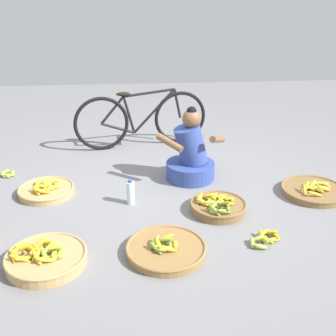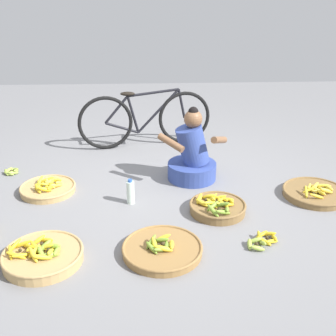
{
  "view_description": "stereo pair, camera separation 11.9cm",
  "coord_description": "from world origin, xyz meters",
  "px_view_note": "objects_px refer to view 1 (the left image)",
  "views": [
    {
      "loc": [
        -0.3,
        -3.77,
        1.94
      ],
      "look_at": [
        0.0,
        -0.2,
        0.35
      ],
      "focal_mm": 44.71,
      "sensor_mm": 36.0,
      "label": 1
    },
    {
      "loc": [
        -0.18,
        -3.78,
        1.94
      ],
      "look_at": [
        0.0,
        -0.2,
        0.35
      ],
      "focal_mm": 44.71,
      "sensor_mm": 36.0,
      "label": 2
    }
  ],
  "objects_px": {
    "vendor_woman_front": "(191,156)",
    "banana_basket_near_vendor": "(218,206)",
    "banana_basket_front_center": "(46,190)",
    "banana_basket_mid_left": "(313,190)",
    "banana_basket_front_right": "(166,249)",
    "water_bottle": "(131,193)",
    "loose_bananas_back_left": "(8,173)",
    "bicycle_leaning": "(141,119)",
    "loose_bananas_near_bicycle": "(264,239)",
    "banana_basket_front_left": "(46,258)"
  },
  "relations": [
    {
      "from": "banana_basket_front_center",
      "to": "water_bottle",
      "type": "bearing_deg",
      "value": -17.85
    },
    {
      "from": "banana_basket_front_right",
      "to": "banana_basket_near_vendor",
      "type": "bearing_deg",
      "value": 49.15
    },
    {
      "from": "banana_basket_front_left",
      "to": "loose_bananas_near_bicycle",
      "type": "distance_m",
      "value": 1.73
    },
    {
      "from": "banana_basket_front_right",
      "to": "banana_basket_near_vendor",
      "type": "distance_m",
      "value": 0.81
    },
    {
      "from": "vendor_woman_front",
      "to": "water_bottle",
      "type": "height_order",
      "value": "vendor_woman_front"
    },
    {
      "from": "banana_basket_front_right",
      "to": "banana_basket_front_center",
      "type": "relative_size",
      "value": 1.14
    },
    {
      "from": "banana_basket_near_vendor",
      "to": "loose_bananas_near_bicycle",
      "type": "relative_size",
      "value": 1.83
    },
    {
      "from": "vendor_woman_front",
      "to": "banana_basket_mid_left",
      "type": "distance_m",
      "value": 1.29
    },
    {
      "from": "banana_basket_near_vendor",
      "to": "water_bottle",
      "type": "height_order",
      "value": "water_bottle"
    },
    {
      "from": "banana_basket_front_right",
      "to": "banana_basket_front_center",
      "type": "bearing_deg",
      "value": 135.25
    },
    {
      "from": "banana_basket_front_right",
      "to": "loose_bananas_near_bicycle",
      "type": "bearing_deg",
      "value": 6.61
    },
    {
      "from": "banana_basket_front_left",
      "to": "banana_basket_near_vendor",
      "type": "xyz_separation_m",
      "value": [
        1.44,
        0.68,
        -0.0
      ]
    },
    {
      "from": "banana_basket_mid_left",
      "to": "water_bottle",
      "type": "distance_m",
      "value": 1.82
    },
    {
      "from": "banana_basket_front_center",
      "to": "banana_basket_front_left",
      "type": "height_order",
      "value": "banana_basket_front_left"
    },
    {
      "from": "bicycle_leaning",
      "to": "water_bottle",
      "type": "distance_m",
      "value": 1.57
    },
    {
      "from": "banana_basket_front_center",
      "to": "bicycle_leaning",
      "type": "bearing_deg",
      "value": 52.11
    },
    {
      "from": "banana_basket_mid_left",
      "to": "banana_basket_front_left",
      "type": "relative_size",
      "value": 1.04
    },
    {
      "from": "banana_basket_front_right",
      "to": "banana_basket_mid_left",
      "type": "height_order",
      "value": "banana_basket_mid_left"
    },
    {
      "from": "vendor_woman_front",
      "to": "water_bottle",
      "type": "relative_size",
      "value": 3.19
    },
    {
      "from": "banana_basket_mid_left",
      "to": "loose_bananas_back_left",
      "type": "xyz_separation_m",
      "value": [
        -3.17,
        0.7,
        -0.01
      ]
    },
    {
      "from": "banana_basket_near_vendor",
      "to": "banana_basket_front_center",
      "type": "bearing_deg",
      "value": 163.42
    },
    {
      "from": "banana_basket_mid_left",
      "to": "banana_basket_front_center",
      "type": "height_order",
      "value": "banana_basket_mid_left"
    },
    {
      "from": "bicycle_leaning",
      "to": "banana_basket_front_left",
      "type": "distance_m",
      "value": 2.59
    },
    {
      "from": "vendor_woman_front",
      "to": "banana_basket_front_right",
      "type": "xyz_separation_m",
      "value": [
        -0.37,
        -1.35,
        -0.22
      ]
    },
    {
      "from": "banana_basket_mid_left",
      "to": "water_bottle",
      "type": "relative_size",
      "value": 2.53
    },
    {
      "from": "banana_basket_front_right",
      "to": "water_bottle",
      "type": "bearing_deg",
      "value": 108.01
    },
    {
      "from": "vendor_woman_front",
      "to": "banana_basket_near_vendor",
      "type": "relative_size",
      "value": 1.52
    },
    {
      "from": "banana_basket_near_vendor",
      "to": "vendor_woman_front",
      "type": "bearing_deg",
      "value": 102.32
    },
    {
      "from": "water_bottle",
      "to": "banana_basket_near_vendor",
      "type": "bearing_deg",
      "value": -15.23
    },
    {
      "from": "banana_basket_front_left",
      "to": "banana_basket_front_right",
      "type": "bearing_deg",
      "value": 3.97
    },
    {
      "from": "bicycle_leaning",
      "to": "banana_basket_front_right",
      "type": "relative_size",
      "value": 2.65
    },
    {
      "from": "banana_basket_front_right",
      "to": "banana_basket_front_left",
      "type": "xyz_separation_m",
      "value": [
        -0.91,
        -0.06,
        0.02
      ]
    },
    {
      "from": "banana_basket_front_right",
      "to": "water_bottle",
      "type": "xyz_separation_m",
      "value": [
        -0.27,
        0.83,
        0.08
      ]
    },
    {
      "from": "vendor_woman_front",
      "to": "banana_basket_front_center",
      "type": "relative_size",
      "value": 1.44
    },
    {
      "from": "vendor_woman_front",
      "to": "banana_basket_near_vendor",
      "type": "distance_m",
      "value": 0.78
    },
    {
      "from": "bicycle_leaning",
      "to": "loose_bananas_near_bicycle",
      "type": "xyz_separation_m",
      "value": [
        0.94,
        -2.29,
        -0.33
      ]
    },
    {
      "from": "banana_basket_front_center",
      "to": "water_bottle",
      "type": "distance_m",
      "value": 0.89
    },
    {
      "from": "banana_basket_near_vendor",
      "to": "water_bottle",
      "type": "bearing_deg",
      "value": 164.77
    },
    {
      "from": "banana_basket_mid_left",
      "to": "banana_basket_front_left",
      "type": "distance_m",
      "value": 2.63
    },
    {
      "from": "banana_basket_mid_left",
      "to": "loose_bananas_back_left",
      "type": "bearing_deg",
      "value": 167.57
    },
    {
      "from": "banana_basket_front_center",
      "to": "loose_bananas_back_left",
      "type": "relative_size",
      "value": 3.0
    },
    {
      "from": "banana_basket_front_left",
      "to": "banana_basket_near_vendor",
      "type": "height_order",
      "value": "banana_basket_near_vendor"
    },
    {
      "from": "banana_basket_front_center",
      "to": "loose_bananas_back_left",
      "type": "xyz_separation_m",
      "value": [
        -0.5,
        0.47,
        -0.02
      ]
    },
    {
      "from": "vendor_woman_front",
      "to": "banana_basket_mid_left",
      "type": "bearing_deg",
      "value": -21.86
    },
    {
      "from": "loose_bananas_near_bicycle",
      "to": "vendor_woman_front",
      "type": "bearing_deg",
      "value": 109.48
    },
    {
      "from": "loose_bananas_near_bicycle",
      "to": "loose_bananas_back_left",
      "type": "relative_size",
      "value": 1.55
    },
    {
      "from": "banana_basket_front_center",
      "to": "banana_basket_front_left",
      "type": "relative_size",
      "value": 0.91
    },
    {
      "from": "loose_bananas_near_bicycle",
      "to": "loose_bananas_back_left",
      "type": "height_order",
      "value": "loose_bananas_near_bicycle"
    },
    {
      "from": "loose_bananas_near_bicycle",
      "to": "banana_basket_front_right",
      "type": "bearing_deg",
      "value": -173.39
    },
    {
      "from": "loose_bananas_back_left",
      "to": "banana_basket_near_vendor",
      "type": "bearing_deg",
      "value": -24.15
    }
  ]
}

